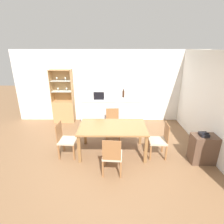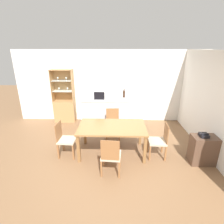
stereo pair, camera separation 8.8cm
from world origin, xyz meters
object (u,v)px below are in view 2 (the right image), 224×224
dining_chair_side_left_near (65,139)px  wine_bottle (124,94)px  display_cabinet (65,107)px  telephone (204,135)px  dining_table (112,129)px  dining_chair_head_far (113,124)px  dining_chair_side_right_near (159,141)px  side_cabinet (203,150)px  dining_chair_head_near (111,156)px  microwave (102,95)px

dining_chair_side_left_near → wine_bottle: size_ratio=2.99×
display_cabinet → telephone: (3.89, -2.44, 0.18)m
dining_table → dining_chair_head_far: size_ratio=1.89×
dining_chair_side_right_near → wine_bottle: (-0.81, 1.91, 0.70)m
telephone → side_cabinet: bearing=9.4°
wine_bottle → telephone: 2.79m
wine_bottle → telephone: size_ratio=1.52×
display_cabinet → dining_chair_head_far: 2.18m
dining_chair_side_right_near → wine_bottle: size_ratio=2.99×
wine_bottle → dining_chair_side_left_near: bearing=-128.5°
display_cabinet → dining_chair_head_near: bearing=-58.1°
display_cabinet → wine_bottle: display_cabinet is taller
display_cabinet → microwave: size_ratio=3.64×
dining_chair_head_near → dining_chair_head_far: (-0.00, 1.64, 0.00)m
dining_chair_side_right_near → microwave: 2.39m
wine_bottle → side_cabinet: wine_bottle is taller
dining_table → dining_chair_side_right_near: bearing=-7.4°
dining_chair_head_far → wine_bottle: 1.22m
dining_chair_head_near → microwave: bearing=102.5°
dining_chair_head_near → side_cabinet: bearing=15.3°
dining_chair_head_near → wine_bottle: wine_bottle is taller
dining_chair_side_right_near → dining_chair_head_near: bearing=121.8°
telephone → dining_chair_head_far: bearing=150.2°
dining_table → dining_chair_side_right_near: size_ratio=1.89×
dining_chair_side_left_near → dining_chair_head_far: 1.51m
dining_chair_head_far → wine_bottle: bearing=-114.9°
display_cabinet → dining_chair_side_right_near: bearing=-36.7°
dining_chair_side_left_near → wine_bottle: 2.53m
display_cabinet → dining_chair_side_left_near: (0.63, -2.20, -0.11)m
display_cabinet → dining_chair_head_far: bearing=-34.6°
display_cabinet → dining_chair_side_right_near: display_cabinet is taller
dining_chair_side_left_near → microwave: (0.79, 1.68, 0.72)m
dining_chair_head_near → side_cabinet: size_ratio=1.28×
dining_chair_head_far → telephone: 2.44m
dining_table → microwave: size_ratio=3.21×
dining_chair_side_left_near → dining_chair_head_near: 1.34m
dining_chair_head_far → dining_table: bearing=86.1°
side_cabinet → telephone: (-0.04, -0.01, 0.38)m
dining_chair_head_far → dining_chair_side_right_near: bearing=136.2°
dining_chair_side_left_near → dining_chair_side_right_near: size_ratio=1.00×
dining_chair_side_left_near → wine_bottle: wine_bottle is taller
dining_table → microwave: 1.66m
dining_chair_side_right_near → dining_chair_head_far: (-1.17, 0.97, 0.00)m
dining_chair_head_far → microwave: microwave is taller
display_cabinet → side_cabinet: bearing=-31.7°
dining_table → dining_chair_side_left_near: size_ratio=1.89×
telephone → dining_chair_side_left_near: bearing=175.9°
dining_chair_side_left_near → telephone: 3.28m
wine_bottle → side_cabinet: 2.89m
dining_chair_side_left_near → telephone: bearing=88.6°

